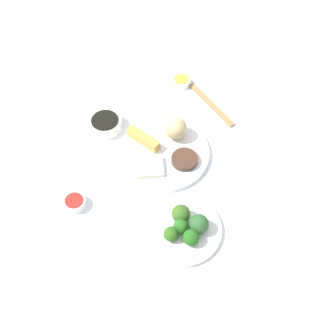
# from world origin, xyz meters

# --- Properties ---
(tabletop) EXTENTS (2.20, 2.20, 0.02)m
(tabletop) POSITION_xyz_m (0.00, 0.00, 0.01)
(tabletop) COLOR silver
(tabletop) RESTS_ON ground
(main_plate) EXTENTS (0.29, 0.29, 0.02)m
(main_plate) POSITION_xyz_m (-0.01, -0.01, 0.03)
(main_plate) COLOR white
(main_plate) RESTS_ON tabletop
(rice_scoop) EXTENTS (0.07, 0.07, 0.07)m
(rice_scoop) POSITION_xyz_m (-0.04, -0.08, 0.07)
(rice_scoop) COLOR tan
(rice_scoop) RESTS_ON main_plate
(spring_roll) EXTENTS (0.12, 0.08, 0.03)m
(spring_roll) POSITION_xyz_m (0.06, -0.03, 0.05)
(spring_roll) COLOR gold
(spring_roll) RESTS_ON main_plate
(crab_rangoon_wonton) EXTENTS (0.09, 0.09, 0.01)m
(crab_rangoon_wonton) POSITION_xyz_m (0.01, 0.06, 0.04)
(crab_rangoon_wonton) COLOR beige
(crab_rangoon_wonton) RESTS_ON main_plate
(stir_fry_heap) EXTENTS (0.08, 0.08, 0.02)m
(stir_fry_heap) POSITION_xyz_m (-0.08, 0.02, 0.04)
(stir_fry_heap) COLOR #472F21
(stir_fry_heap) RESTS_ON main_plate
(broccoli_plate) EXTENTS (0.22, 0.22, 0.01)m
(broccoli_plate) POSITION_xyz_m (-0.11, 0.24, 0.03)
(broccoli_plate) COLOR white
(broccoli_plate) RESTS_ON tabletop
(broccoli_floret_0) EXTENTS (0.05, 0.05, 0.05)m
(broccoli_floret_0) POSITION_xyz_m (-0.14, 0.27, 0.06)
(broccoli_floret_0) COLOR #22611A
(broccoli_floret_0) RESTS_ON broccoli_plate
(broccoli_floret_1) EXTENTS (0.05, 0.05, 0.05)m
(broccoli_floret_1) POSITION_xyz_m (-0.10, 0.21, 0.06)
(broccoli_floret_1) COLOR #36611F
(broccoli_floret_1) RESTS_ON broccoli_plate
(broccoli_floret_2) EXTENTS (0.04, 0.04, 0.04)m
(broccoli_floret_2) POSITION_xyz_m (-0.11, 0.25, 0.05)
(broccoli_floret_2) COLOR #276520
(broccoli_floret_2) RESTS_ON broccoli_plate
(broccoli_floret_3) EXTENTS (0.05, 0.05, 0.05)m
(broccoli_floret_3) POSITION_xyz_m (-0.15, 0.23, 0.06)
(broccoli_floret_3) COLOR #2B5B2D
(broccoli_floret_3) RESTS_ON broccoli_plate
(broccoli_floret_4) EXTENTS (0.04, 0.04, 0.04)m
(broccoli_floret_4) POSITION_xyz_m (-0.09, 0.27, 0.05)
(broccoli_floret_4) COLOR #2C5F1A
(broccoli_floret_4) RESTS_ON broccoli_plate
(soy_sauce_bowl) EXTENTS (0.11, 0.11, 0.03)m
(soy_sauce_bowl) POSITION_xyz_m (0.20, -0.08, 0.04)
(soy_sauce_bowl) COLOR white
(soy_sauce_bowl) RESTS_ON tabletop
(soy_sauce_bowl_liquid) EXTENTS (0.09, 0.09, 0.00)m
(soy_sauce_bowl_liquid) POSITION_xyz_m (0.20, -0.08, 0.06)
(soy_sauce_bowl_liquid) COLOR black
(soy_sauce_bowl_liquid) RESTS_ON soy_sauce_bowl
(sauce_ramekin_hot_mustard) EXTENTS (0.06, 0.06, 0.02)m
(sauce_ramekin_hot_mustard) POSITION_xyz_m (-0.02, -0.33, 0.03)
(sauce_ramekin_hot_mustard) COLOR white
(sauce_ramekin_hot_mustard) RESTS_ON tabletop
(sauce_ramekin_hot_mustard_liquid) EXTENTS (0.05, 0.05, 0.00)m
(sauce_ramekin_hot_mustard_liquid) POSITION_xyz_m (-0.02, -0.33, 0.05)
(sauce_ramekin_hot_mustard_liquid) COLOR yellow
(sauce_ramekin_hot_mustard_liquid) RESTS_ON sauce_ramekin_hot_mustard
(sauce_ramekin_sweet_and_sour) EXTENTS (0.06, 0.06, 0.02)m
(sauce_ramekin_sweet_and_sour) POSITION_xyz_m (0.20, 0.22, 0.03)
(sauce_ramekin_sweet_and_sour) COLOR white
(sauce_ramekin_sweet_and_sour) RESTS_ON tabletop
(sauce_ramekin_sweet_and_sour_liquid) EXTENTS (0.05, 0.05, 0.00)m
(sauce_ramekin_sweet_and_sour_liquid) POSITION_xyz_m (0.20, 0.22, 0.05)
(sauce_ramekin_sweet_and_sour_liquid) COLOR red
(sauce_ramekin_sweet_and_sour_liquid) RESTS_ON sauce_ramekin_sweet_and_sour
(chopsticks_pair) EXTENTS (0.18, 0.18, 0.01)m
(chopsticks_pair) POSITION_xyz_m (-0.13, -0.25, 0.02)
(chopsticks_pair) COLOR #A67949
(chopsticks_pair) RESTS_ON tabletop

